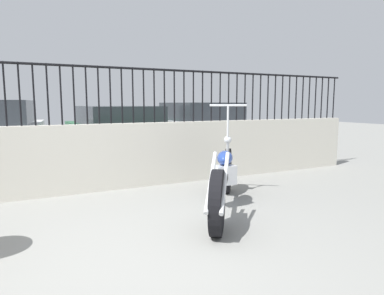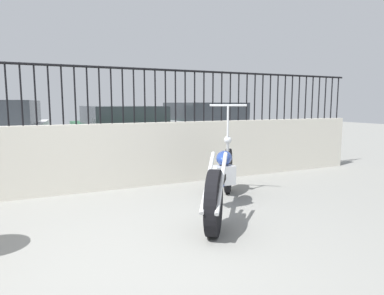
{
  "view_description": "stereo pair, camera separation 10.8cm",
  "coord_description": "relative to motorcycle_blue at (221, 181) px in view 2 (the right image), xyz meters",
  "views": [
    {
      "loc": [
        -0.69,
        -2.72,
        1.33
      ],
      "look_at": [
        1.48,
        1.66,
        0.7
      ],
      "focal_mm": 32.0,
      "sensor_mm": 36.0,
      "label": 1
    },
    {
      "loc": [
        -0.59,
        -2.77,
        1.33
      ],
      "look_at": [
        1.48,
        1.66,
        0.7
      ],
      "focal_mm": 32.0,
      "sensor_mm": 36.0,
      "label": 2
    }
  ],
  "objects": [
    {
      "name": "motorcycle_blue",
      "position": [
        0.0,
        0.0,
        0.0
      ],
      "size": [
        1.51,
        2.02,
        1.32
      ],
      "rotation": [
        0.0,
        0.0,
        0.94
      ],
      "color": "black",
      "rests_on": "ground_plane"
    },
    {
      "name": "low_wall",
      "position": [
        -1.45,
        1.76,
        0.11
      ],
      "size": [
        10.73,
        0.18,
        1.02
      ],
      "color": "beige",
      "rests_on": "ground_plane"
    },
    {
      "name": "fence_railing",
      "position": [
        -1.45,
        1.76,
        1.18
      ],
      "size": [
        10.73,
        0.04,
        0.86
      ],
      "color": "black",
      "rests_on": "low_wall"
    },
    {
      "name": "ground_plane",
      "position": [
        -1.45,
        -0.75,
        -0.4
      ],
      "size": [
        40.0,
        40.0,
        0.0
      ],
      "primitive_type": "plane",
      "color": "gray"
    },
    {
      "name": "car_silver",
      "position": [
        2.05,
        4.65,
        0.28
      ],
      "size": [
        1.73,
        4.13,
        1.35
      ],
      "rotation": [
        0.0,
        0.0,
        1.57
      ],
      "color": "black",
      "rests_on": "ground_plane"
    },
    {
      "name": "car_green",
      "position": [
        -0.13,
        4.62,
        0.25
      ],
      "size": [
        1.87,
        4.39,
        1.27
      ],
      "rotation": [
        0.0,
        0.0,
        1.59
      ],
      "color": "black",
      "rests_on": "ground_plane"
    }
  ]
}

